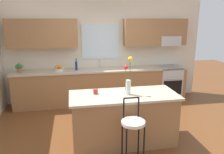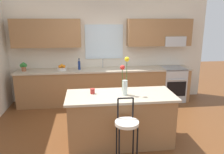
{
  "view_description": "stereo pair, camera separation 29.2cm",
  "coord_description": "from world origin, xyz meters",
  "views": [
    {
      "loc": [
        -0.78,
        -3.93,
        2.19
      ],
      "look_at": [
        0.04,
        0.55,
        1.0
      ],
      "focal_mm": 35.68,
      "sensor_mm": 36.0,
      "label": 1
    },
    {
      "loc": [
        -0.5,
        -3.98,
        2.19
      ],
      "look_at": [
        0.04,
        0.55,
        1.0
      ],
      "focal_mm": 35.68,
      "sensor_mm": 36.0,
      "label": 2
    }
  ],
  "objects": [
    {
      "name": "ground_plane",
      "position": [
        0.0,
        0.0,
        0.0
      ],
      "size": [
        14.0,
        14.0,
        0.0
      ],
      "primitive_type": "plane",
      "color": "brown"
    },
    {
      "name": "back_wall_assembly",
      "position": [
        0.04,
        1.99,
        1.51
      ],
      "size": [
        5.6,
        0.5,
        2.7
      ],
      "color": "beige",
      "rests_on": "ground"
    },
    {
      "name": "counter_run",
      "position": [
        -0.0,
        1.7,
        0.47
      ],
      "size": [
        4.56,
        0.64,
        0.92
      ],
      "color": "#996B42",
      "rests_on": "ground"
    },
    {
      "name": "sink_faucet",
      "position": [
        -0.05,
        1.84,
        1.06
      ],
      "size": [
        0.02,
        0.13,
        0.23
      ],
      "color": "#B7BABC",
      "rests_on": "counter_run"
    },
    {
      "name": "oven_range",
      "position": [
        1.85,
        1.68,
        0.46
      ],
      "size": [
        0.6,
        0.64,
        0.92
      ],
      "color": "#B7BABC",
      "rests_on": "ground"
    },
    {
      "name": "kitchen_island",
      "position": [
        0.08,
        -0.36,
        0.46
      ],
      "size": [
        1.89,
        0.81,
        0.92
      ],
      "color": "#996B42",
      "rests_on": "ground"
    },
    {
      "name": "bar_stool_near",
      "position": [
        0.08,
        -0.98,
        0.64
      ],
      "size": [
        0.36,
        0.36,
        1.04
      ],
      "color": "black",
      "rests_on": "ground"
    },
    {
      "name": "flower_vase",
      "position": [
        0.15,
        -0.38,
        1.19
      ],
      "size": [
        0.15,
        0.09,
        0.67
      ],
      "color": "silver",
      "rests_on": "kitchen_island"
    },
    {
      "name": "mug_ceramic",
      "position": [
        -0.4,
        -0.25,
        0.97
      ],
      "size": [
        0.08,
        0.08,
        0.09
      ],
      "primitive_type": "cylinder",
      "color": "#A52D28",
      "rests_on": "kitchen_island"
    },
    {
      "name": "fruit_bowl_oranges",
      "position": [
        -1.11,
        1.7,
        0.97
      ],
      "size": [
        0.24,
        0.24,
        0.16
      ],
      "color": "silver",
      "rests_on": "counter_run"
    },
    {
      "name": "bottle_olive_oil",
      "position": [
        -0.67,
        1.7,
        1.04
      ],
      "size": [
        0.06,
        0.06,
        0.3
      ],
      "color": "navy",
      "rests_on": "counter_run"
    },
    {
      "name": "potted_plant_small",
      "position": [
        -2.06,
        1.7,
        1.05
      ],
      "size": [
        0.18,
        0.12,
        0.22
      ],
      "color": "#9E5B3D",
      "rests_on": "counter_run"
    }
  ]
}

